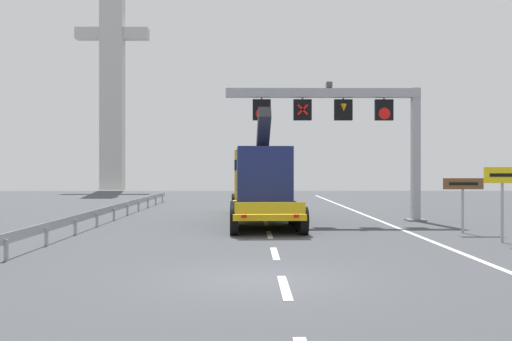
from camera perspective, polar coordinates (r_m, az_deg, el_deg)
The scene contains 9 objects.
ground at distance 13.72m, azimuth 0.35°, elevation -10.61°, with size 112.00×112.00×0.00m, color #424449.
lane_markings at distance 30.34m, azimuth 0.86°, elevation -4.71°, with size 0.20×48.09×0.01m.
edge_line_right at distance 26.40m, azimuth 13.58°, elevation -5.44°, with size 0.20×63.00×0.01m, color silver.
overhead_lane_gantry at distance 29.28m, azimuth 9.13°, elevation 5.35°, with size 9.87×0.90×6.88m.
heavy_haul_truck_yellow at distance 29.95m, azimuth 0.38°, elevation -0.97°, with size 3.39×14.13×5.30m.
exit_sign_yellow at distance 21.96m, azimuth 23.02°, elevation -1.40°, with size 1.33×0.15×2.63m.
tourist_info_sign_brown at distance 24.68m, azimuth 19.63°, elevation -1.90°, with size 1.61×0.15×2.20m.
guardrail_left at distance 29.95m, azimuth -13.85°, elevation -3.71°, with size 0.13×35.20×0.76m.
bridge_pylon_distant at distance 75.86m, azimuth -13.89°, elevation 10.37°, with size 9.00×2.00×31.40m.
Camera 1 is at (-0.21, -13.48, 2.55)m, focal length 40.83 mm.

